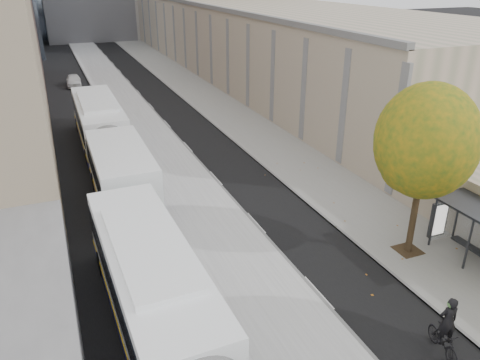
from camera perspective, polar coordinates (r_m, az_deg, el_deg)
bus_platform at (r=38.00m, az=-11.81°, el=6.03°), size 4.25×150.00×0.15m
sidewalk at (r=40.13m, az=-0.49°, el=7.46°), size 4.75×150.00×0.08m
building_tan at (r=69.99m, az=-0.74°, el=17.95°), size 18.00×92.00×8.00m
tree_c at (r=20.42m, az=21.78°, el=4.37°), size 4.20×4.20×7.28m
bus_far at (r=30.95m, az=-15.90°, el=4.70°), size 2.95×19.16×3.19m
cyclist at (r=17.27m, az=23.70°, el=-16.76°), size 0.86×1.81×2.23m
distant_car at (r=55.15m, az=-19.62°, el=11.36°), size 1.67×3.78×1.27m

